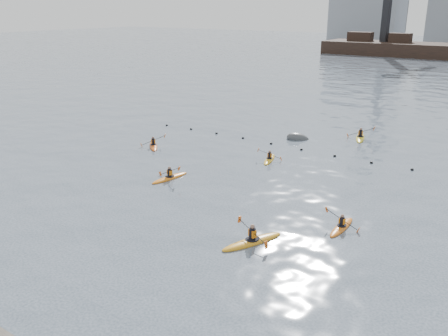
{
  "coord_description": "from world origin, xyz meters",
  "views": [
    {
      "loc": [
        14.28,
        -12.7,
        11.44
      ],
      "look_at": [
        -0.06,
        8.12,
        2.8
      ],
      "focal_mm": 38.0,
      "sensor_mm": 36.0,
      "label": 1
    }
  ],
  "objects_px": {
    "kayaker_0": "(170,177)",
    "kayaker_3": "(269,159)",
    "kayaker_2": "(153,145)",
    "kayaker_5": "(360,137)",
    "kayaker_4": "(342,227)",
    "kayaker_1": "(252,241)",
    "mooring_buoy": "(298,139)"
  },
  "relations": [
    {
      "from": "kayaker_0",
      "to": "kayaker_3",
      "type": "height_order",
      "value": "kayaker_0"
    },
    {
      "from": "kayaker_2",
      "to": "kayaker_3",
      "type": "relative_size",
      "value": 0.94
    },
    {
      "from": "kayaker_5",
      "to": "kayaker_4",
      "type": "bearing_deg",
      "value": -90.46
    },
    {
      "from": "kayaker_1",
      "to": "kayaker_3",
      "type": "bearing_deg",
      "value": 138.81
    },
    {
      "from": "kayaker_2",
      "to": "kayaker_3",
      "type": "distance_m",
      "value": 10.39
    },
    {
      "from": "kayaker_1",
      "to": "kayaker_2",
      "type": "xyz_separation_m",
      "value": [
        -16.15,
        10.18,
        -0.01
      ]
    },
    {
      "from": "kayaker_4",
      "to": "mooring_buoy",
      "type": "distance_m",
      "value": 18.33
    },
    {
      "from": "kayaker_1",
      "to": "mooring_buoy",
      "type": "bearing_deg",
      "value": 132.76
    },
    {
      "from": "kayaker_0",
      "to": "kayaker_5",
      "type": "bearing_deg",
      "value": 76.19
    },
    {
      "from": "kayaker_0",
      "to": "kayaker_3",
      "type": "relative_size",
      "value": 1.12
    },
    {
      "from": "kayaker_0",
      "to": "mooring_buoy",
      "type": "bearing_deg",
      "value": 87.72
    },
    {
      "from": "kayaker_2",
      "to": "kayaker_3",
      "type": "height_order",
      "value": "kayaker_2"
    },
    {
      "from": "kayaker_2",
      "to": "kayaker_5",
      "type": "bearing_deg",
      "value": -3.0
    },
    {
      "from": "kayaker_2",
      "to": "kayaker_1",
      "type": "bearing_deg",
      "value": -77.94
    },
    {
      "from": "kayaker_2",
      "to": "kayaker_3",
      "type": "bearing_deg",
      "value": -32.73
    },
    {
      "from": "mooring_buoy",
      "to": "kayaker_2",
      "type": "bearing_deg",
      "value": -134.56
    },
    {
      "from": "kayaker_1",
      "to": "kayaker_4",
      "type": "distance_m",
      "value": 5.25
    },
    {
      "from": "kayaker_1",
      "to": "kayaker_5",
      "type": "distance_m",
      "value": 23.02
    },
    {
      "from": "mooring_buoy",
      "to": "kayaker_1",
      "type": "bearing_deg",
      "value": -70.31
    },
    {
      "from": "kayaker_0",
      "to": "kayaker_3",
      "type": "bearing_deg",
      "value": 72.62
    },
    {
      "from": "kayaker_5",
      "to": "mooring_buoy",
      "type": "distance_m",
      "value": 5.72
    },
    {
      "from": "kayaker_2",
      "to": "kayaker_5",
      "type": "xyz_separation_m",
      "value": [
        13.77,
        12.72,
        0.01
      ]
    },
    {
      "from": "kayaker_1",
      "to": "kayaker_5",
      "type": "height_order",
      "value": "kayaker_5"
    },
    {
      "from": "mooring_buoy",
      "to": "kayaker_5",
      "type": "bearing_deg",
      "value": 36.47
    },
    {
      "from": "kayaker_1",
      "to": "kayaker_2",
      "type": "relative_size",
      "value": 1.34
    },
    {
      "from": "kayaker_5",
      "to": "mooring_buoy",
      "type": "relative_size",
      "value": 1.71
    },
    {
      "from": "kayaker_5",
      "to": "kayaker_0",
      "type": "bearing_deg",
      "value": -129.02
    },
    {
      "from": "kayaker_0",
      "to": "kayaker_2",
      "type": "xyz_separation_m",
      "value": [
        -6.44,
        5.32,
        -0.0
      ]
    },
    {
      "from": "kayaker_1",
      "to": "kayaker_4",
      "type": "height_order",
      "value": "kayaker_1"
    },
    {
      "from": "kayaker_0",
      "to": "kayaker_4",
      "type": "height_order",
      "value": "kayaker_0"
    },
    {
      "from": "kayaker_2",
      "to": "kayaker_3",
      "type": "xyz_separation_m",
      "value": [
        10.12,
        2.33,
        -0.01
      ]
    },
    {
      "from": "kayaker_0",
      "to": "kayaker_2",
      "type": "bearing_deg",
      "value": 148.74
    }
  ]
}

